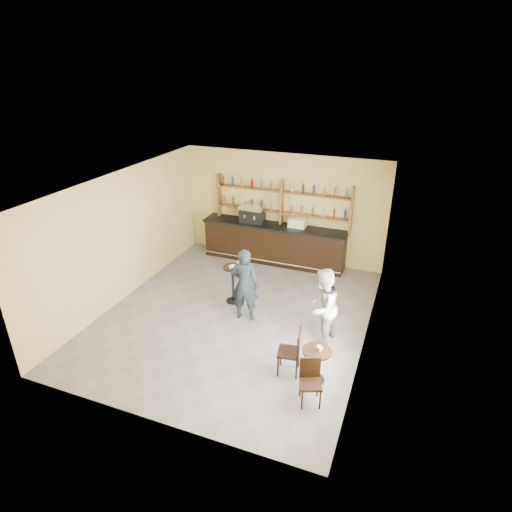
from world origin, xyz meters
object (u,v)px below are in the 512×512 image
(bar_counter, at_px, (274,243))
(chair_south, at_px, (311,383))
(man_main, at_px, (245,285))
(cafe_table, at_px, (316,365))
(patron_second, at_px, (322,307))
(pastry_case, at_px, (298,223))
(chair_west, at_px, (289,351))
(pedestal_table, at_px, (233,284))
(espresso_machine, at_px, (252,214))

(bar_counter, bearing_deg, chair_south, -64.64)
(man_main, bearing_deg, bar_counter, -92.44)
(cafe_table, height_order, chair_south, chair_south)
(cafe_table, height_order, patron_second, patron_second)
(chair_south, height_order, patron_second, patron_second)
(pastry_case, bearing_deg, chair_south, -80.50)
(man_main, relative_size, chair_west, 1.83)
(cafe_table, bearing_deg, bar_counter, 117.65)
(bar_counter, xyz_separation_m, chair_west, (1.90, -4.63, -0.10))
(bar_counter, bearing_deg, pedestal_table, -94.12)
(chair_west, relative_size, patron_second, 0.56)
(bar_counter, distance_m, pedestal_table, 2.58)
(espresso_machine, relative_size, pedestal_table, 0.73)
(patron_second, bearing_deg, pedestal_table, -96.58)
(man_main, distance_m, cafe_table, 2.62)
(bar_counter, bearing_deg, chair_west, -67.66)
(man_main, distance_m, chair_west, 2.15)
(pedestal_table, bearing_deg, man_main, -46.44)
(cafe_table, distance_m, chair_south, 0.61)
(chair_south, relative_size, patron_second, 0.50)
(espresso_machine, height_order, pedestal_table, espresso_machine)
(espresso_machine, xyz_separation_m, cafe_table, (3.13, -4.68, -1.07))
(chair_west, xyz_separation_m, chair_south, (0.60, -0.65, -0.05))
(man_main, relative_size, chair_south, 2.06)
(pastry_case, bearing_deg, espresso_machine, 170.68)
(pedestal_table, height_order, patron_second, patron_second)
(man_main, bearing_deg, pastry_case, -105.09)
(bar_counter, relative_size, chair_west, 4.44)
(patron_second, bearing_deg, bar_counter, -134.00)
(cafe_table, xyz_separation_m, chair_west, (-0.55, 0.05, 0.13))
(chair_west, distance_m, chair_south, 0.89)
(bar_counter, xyz_separation_m, cafe_table, (2.45, -4.68, -0.23))
(espresso_machine, relative_size, man_main, 0.40)
(chair_west, height_order, chair_south, chair_west)
(chair_west, bearing_deg, bar_counter, -167.21)
(espresso_machine, height_order, man_main, man_main)
(pastry_case, distance_m, cafe_table, 5.09)
(pedestal_table, relative_size, cafe_table, 1.39)
(bar_counter, height_order, chair_west, bar_counter)
(cafe_table, xyz_separation_m, chair_south, (0.05, -0.60, 0.08))
(chair_west, distance_m, patron_second, 1.31)
(chair_south, bearing_deg, pedestal_table, 113.05)
(espresso_machine, xyz_separation_m, chair_south, (3.18, -5.28, -0.99))
(pastry_case, bearing_deg, man_main, -105.16)
(bar_counter, relative_size, pastry_case, 8.61)
(espresso_machine, distance_m, pedestal_table, 2.78)
(espresso_machine, relative_size, chair_west, 0.73)
(bar_counter, height_order, pedestal_table, bar_counter)
(espresso_machine, distance_m, pastry_case, 1.39)
(pastry_case, height_order, chair_west, pastry_case)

